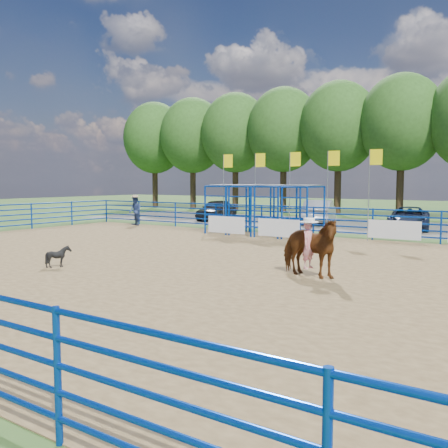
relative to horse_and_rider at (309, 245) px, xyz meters
The scene contains 12 objects.
ground 4.43m from the horse_and_rider, behind, with size 120.00×120.00×0.00m, color #3E6026.
arena_dirt 4.42m from the horse_and_rider, behind, with size 30.00×20.00×0.02m, color olive.
gravel_strip 17.62m from the horse_and_rider, 104.23° to the left, with size 40.00×10.00×0.01m, color slate.
horse_and_rider is the anchor object (origin of this frame).
calf 7.94m from the horse_and_rider, 157.38° to the right, with size 0.57×0.64×0.71m, color black.
spectator_cowboy 18.39m from the horse_and_rider, 149.76° to the left, with size 1.08×0.98×1.86m.
car_a 21.07m from the horse_and_rider, 132.21° to the left, with size 1.72×4.28×1.46m, color black.
car_b 18.22m from the horse_and_rider, 112.33° to the left, with size 1.64×4.71×1.55m, color gray.
car_c 16.21m from the horse_and_rider, 94.11° to the left, with size 2.15×4.66×1.30m, color #161E37.
perimeter_fence 4.33m from the horse_and_rider, behind, with size 30.10×20.10×1.50m.
chute_assembly 10.86m from the horse_and_rider, 124.99° to the left, with size 19.32×2.41×4.20m.
treeline 27.22m from the horse_and_rider, 99.42° to the left, with size 56.40×6.40×11.24m.
Camera 1 is at (10.30, -13.22, 2.80)m, focal length 40.00 mm.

